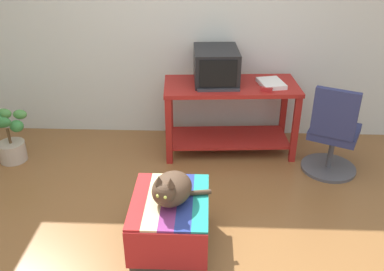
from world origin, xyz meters
TOP-DOWN VIEW (x-y plane):
  - ground_plane at (0.00, 0.00)m, footprint 14.00×14.00m
  - back_wall at (0.00, 2.05)m, footprint 8.00×0.10m
  - desk at (0.43, 1.60)m, footprint 1.34×0.67m
  - tv_monitor at (0.28, 1.67)m, footprint 0.46×0.55m
  - keyboard at (0.30, 1.46)m, footprint 0.41×0.18m
  - book at (0.82, 1.58)m, footprint 0.28×0.33m
  - ottoman_with_blanket at (-0.05, 0.15)m, footprint 0.55×0.69m
  - cat at (-0.04, 0.12)m, footprint 0.45×0.41m
  - potted_plant at (-1.75, 1.28)m, footprint 0.40×0.33m
  - office_chair at (1.37, 1.19)m, footprint 0.56×0.56m
  - stapler at (0.76, 1.42)m, footprint 0.12×0.07m

SIDE VIEW (x-z plane):
  - ground_plane at x=0.00m, z-range 0.00..0.00m
  - ottoman_with_blanket at x=-0.05m, z-range 0.00..0.40m
  - potted_plant at x=-1.75m, z-range -0.01..0.58m
  - office_chair at x=1.37m, z-range -0.06..0.83m
  - desk at x=0.43m, z-range 0.13..0.86m
  - cat at x=-0.04m, z-range 0.37..0.65m
  - keyboard at x=0.30m, z-range 0.73..0.76m
  - stapler at x=0.76m, z-range 0.73..0.77m
  - book at x=0.82m, z-range 0.73..0.77m
  - tv_monitor at x=0.28m, z-range 0.73..1.06m
  - back_wall at x=0.00m, z-range 0.00..2.60m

